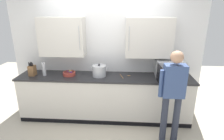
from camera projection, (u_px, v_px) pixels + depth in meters
ground_plane at (101, 139)px, 3.29m from camera, size 9.29×9.29×0.00m
back_wall_tiled at (106, 50)px, 3.80m from camera, size 3.92×0.44×2.56m
counter_unit at (105, 97)px, 3.82m from camera, size 3.46×0.62×0.93m
microwave_oven at (168, 69)px, 3.57m from camera, size 0.53×0.74×0.34m
stock_pot at (99, 71)px, 3.66m from camera, size 0.37×0.27×0.25m
thermos_flask at (44, 69)px, 3.68m from camera, size 0.07×0.07×0.27m
wooden_spoon at (125, 76)px, 3.67m from camera, size 0.22×0.23×0.02m
fruit_bowl at (69, 73)px, 3.72m from camera, size 0.25×0.25×0.10m
knife_block at (32, 70)px, 3.70m from camera, size 0.11×0.15×0.29m
person_figure at (173, 90)px, 2.99m from camera, size 0.44×0.50×1.60m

